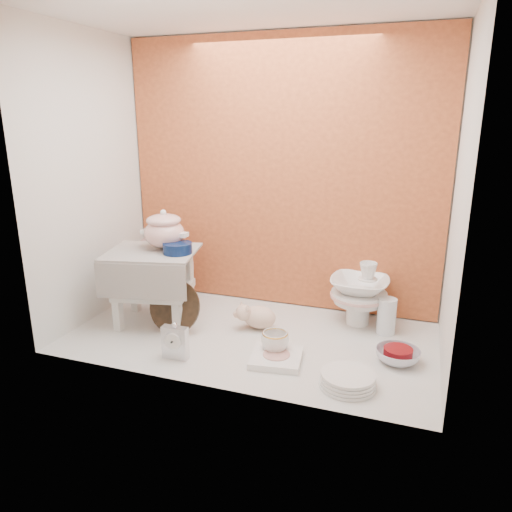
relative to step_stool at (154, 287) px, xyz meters
The scene contains 17 objects.
ground 0.58m from the step_stool, ahead, with size 1.80×1.80×0.00m, color silver.
niche_shell 0.93m from the step_stool, 17.98° to the left, with size 1.86×1.03×1.53m.
step_stool is the anchor object (origin of this frame).
soup_tureen 0.31m from the step_stool, 55.89° to the left, with size 0.25×0.25×0.21m, color white, non-canonical shape.
cobalt_bowl 0.27m from the step_stool, ahead, with size 0.15×0.15×0.05m, color #091A44.
floral_platter 0.34m from the step_stool, 113.31° to the left, with size 0.41×0.11×0.41m, color silver, non-canonical shape.
blue_white_vase 0.43m from the step_stool, 118.72° to the left, with size 0.21×0.21×0.22m, color white.
lacquer_tray 0.18m from the step_stool, 22.46° to the right, with size 0.28×0.11×0.26m, color black, non-canonical shape.
mantel_clock 0.46m from the step_stool, 47.86° to the right, with size 0.12×0.04×0.18m, color silver.
plush_pig 0.58m from the step_stool, 10.23° to the left, with size 0.22×0.15×0.13m, color beige.
teacup_saucer 0.76m from the step_stool, 11.27° to the right, with size 0.18×0.18×0.01m, color white.
gold_rim_teacup 0.75m from the step_stool, 11.27° to the right, with size 0.13×0.13×0.10m, color white.
lattice_dish 0.79m from the step_stool, 15.30° to the right, with size 0.22×0.22×0.03m, color white.
dinner_plate_stack 1.14m from the step_stool, 15.91° to the right, with size 0.23×0.23×0.06m, color white.
crystal_bowl 1.28m from the step_stool, ahead, with size 0.20×0.20×0.06m, color silver.
clear_glass_vase 1.22m from the step_stool, 12.37° to the left, with size 0.09×0.09×0.19m, color silver.
porcelain_tower 1.09m from the step_stool, 17.99° to the left, with size 0.30×0.30×0.35m, color white, non-canonical shape.
Camera 1 is at (0.76, -2.09, 1.08)m, focal length 33.89 mm.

